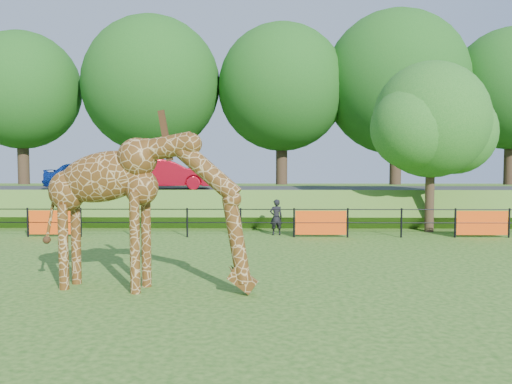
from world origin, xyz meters
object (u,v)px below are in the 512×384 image
at_px(car_red, 166,174).
at_px(visitor, 276,217).
at_px(giraffe, 147,211).
at_px(car_blue, 88,175).
at_px(tree_east, 433,124).

xyz_separation_m(car_red, visitor, (5.11, -5.23, -1.44)).
relative_size(giraffe, visitor, 3.71).
distance_m(car_blue, tree_east, 15.64).
distance_m(car_blue, car_red, 3.65).
bearing_deg(car_red, car_blue, 84.19).
relative_size(giraffe, tree_east, 0.76).
height_order(car_blue, tree_east, tree_east).
bearing_deg(car_blue, tree_east, -102.18).
distance_m(giraffe, tree_east, 13.86).
height_order(car_blue, visitor, car_blue).
relative_size(car_blue, car_red, 0.90).
relative_size(car_red, tree_east, 0.64).
bearing_deg(tree_east, giraffe, -133.73).
distance_m(car_red, tree_east, 12.30).
bearing_deg(giraffe, tree_east, 56.60).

